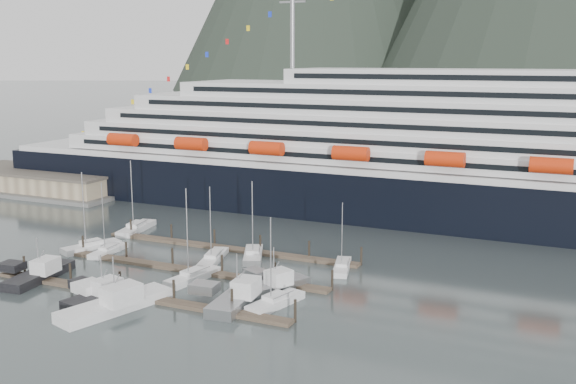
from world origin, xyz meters
name	(u,v)px	position (x,y,z in m)	size (l,w,h in m)	color
ground	(202,281)	(0.00, 0.00, 0.00)	(1600.00, 1600.00, 0.00)	#404B4C
cruise_ship	(475,162)	(30.03, 54.94, 12.04)	(210.00, 30.40, 50.30)	black
warehouse	(42,183)	(-72.00, 42.00, 2.25)	(46.00, 20.00, 5.80)	#595956
dock_near	(134,295)	(-4.93, -9.95, 0.31)	(48.18, 2.28, 3.20)	#483A2E
dock_mid	(186,269)	(-4.93, 3.05, 0.31)	(48.18, 2.28, 3.20)	#483A2E
dock_far	(227,248)	(-4.93, 16.05, 0.31)	(48.18, 2.28, 3.20)	#483A2E
sailboat_a	(92,247)	(-26.02, 6.14, 0.44)	(6.65, 10.39, 14.24)	silver
sailboat_b	(108,251)	(-22.06, 5.66, 0.40)	(2.89, 8.80, 12.70)	silver
sailboat_c	(193,277)	(-1.44, -0.25, 0.43)	(4.46, 10.28, 14.55)	silver
sailboat_d	(213,259)	(-3.60, 9.17, 0.41)	(5.25, 11.00, 12.98)	silver
sailboat_e	(136,229)	(-27.00, 19.99, 0.44)	(4.84, 11.62, 14.28)	silver
sailboat_f	(253,256)	(1.53, 13.42, 0.43)	(6.67, 10.13, 13.60)	silver
sailboat_g	(342,267)	(17.01, 13.66, 0.39)	(4.53, 9.37, 11.24)	silver
sailboat_h	(276,303)	(14.30, -4.75, 0.42)	(4.98, 9.84, 12.77)	silver
trawler_a	(38,274)	(-22.62, -9.56, 0.90)	(9.50, 13.11, 7.04)	black
trawler_b	(102,295)	(-7.81, -13.04, 0.92)	(9.03, 11.68, 7.26)	black
trawler_c	(114,303)	(-4.21, -14.95, 0.99)	(12.32, 16.26, 8.09)	silver
trawler_d	(236,297)	(9.16, -6.22, 0.96)	(9.77, 13.17, 7.69)	#95989B
trawler_e	(273,285)	(11.48, 0.41, 0.90)	(9.69, 11.38, 7.07)	#95989B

